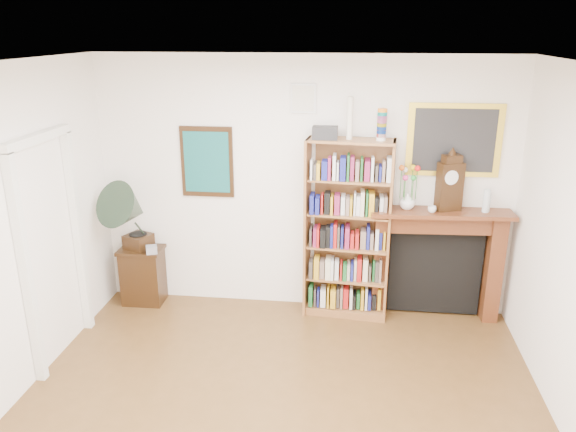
# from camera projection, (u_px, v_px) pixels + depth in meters

# --- Properties ---
(room) EXTENTS (4.51, 5.01, 2.81)m
(room) POSITION_uv_depth(u_px,v_px,m) (267.00, 287.00, 3.74)
(room) COLOR #533719
(room) RESTS_ON ground
(door_casing) EXTENTS (0.08, 1.02, 2.17)m
(door_casing) POSITION_uv_depth(u_px,v_px,m) (51.00, 231.00, 5.17)
(door_casing) COLOR white
(door_casing) RESTS_ON left_wall
(teal_poster) EXTENTS (0.58, 0.04, 0.78)m
(teal_poster) POSITION_uv_depth(u_px,v_px,m) (207.00, 162.00, 6.11)
(teal_poster) COLOR black
(teal_poster) RESTS_ON back_wall
(small_picture) EXTENTS (0.26, 0.04, 0.30)m
(small_picture) POSITION_uv_depth(u_px,v_px,m) (303.00, 98.00, 5.77)
(small_picture) COLOR white
(small_picture) RESTS_ON back_wall
(gilt_painting) EXTENTS (0.95, 0.04, 0.75)m
(gilt_painting) POSITION_uv_depth(u_px,v_px,m) (454.00, 140.00, 5.72)
(gilt_painting) COLOR gold
(gilt_painting) RESTS_ON back_wall
(bookshelf) EXTENTS (0.93, 0.40, 2.26)m
(bookshelf) POSITION_uv_depth(u_px,v_px,m) (348.00, 220.00, 5.96)
(bookshelf) COLOR brown
(bookshelf) RESTS_ON floor
(side_cabinet) EXTENTS (0.50, 0.37, 0.66)m
(side_cabinet) POSITION_uv_depth(u_px,v_px,m) (143.00, 275.00, 6.46)
(side_cabinet) COLOR black
(side_cabinet) RESTS_ON floor
(fireplace) EXTENTS (1.48, 0.43, 1.24)m
(fireplace) POSITION_uv_depth(u_px,v_px,m) (437.00, 253.00, 6.04)
(fireplace) COLOR #44230F
(fireplace) RESTS_ON floor
(gramophone) EXTENTS (0.72, 0.79, 0.85)m
(gramophone) POSITION_uv_depth(u_px,v_px,m) (130.00, 212.00, 6.09)
(gramophone) COLOR black
(gramophone) RESTS_ON side_cabinet
(cd_stack) EXTENTS (0.16, 0.16, 0.08)m
(cd_stack) POSITION_uv_depth(u_px,v_px,m) (152.00, 250.00, 6.22)
(cd_stack) COLOR #AAABB6
(cd_stack) RESTS_ON side_cabinet
(mantel_clock) EXTENTS (0.28, 0.22, 0.58)m
(mantel_clock) POSITION_uv_depth(u_px,v_px,m) (450.00, 184.00, 5.75)
(mantel_clock) COLOR black
(mantel_clock) RESTS_ON fireplace
(flower_vase) EXTENTS (0.22, 0.22, 0.17)m
(flower_vase) POSITION_uv_depth(u_px,v_px,m) (407.00, 201.00, 5.85)
(flower_vase) COLOR white
(flower_vase) RESTS_ON fireplace
(teacup) EXTENTS (0.09, 0.09, 0.07)m
(teacup) POSITION_uv_depth(u_px,v_px,m) (432.00, 209.00, 5.75)
(teacup) COLOR silver
(teacup) RESTS_ON fireplace
(bottle_left) EXTENTS (0.07, 0.07, 0.24)m
(bottle_left) POSITION_uv_depth(u_px,v_px,m) (486.00, 201.00, 5.74)
(bottle_left) COLOR silver
(bottle_left) RESTS_ON fireplace
(bottle_right) EXTENTS (0.06, 0.06, 0.20)m
(bottle_right) POSITION_uv_depth(u_px,v_px,m) (488.00, 202.00, 5.76)
(bottle_right) COLOR silver
(bottle_right) RESTS_ON fireplace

